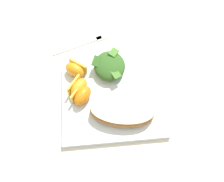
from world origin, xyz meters
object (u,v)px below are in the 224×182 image
(green_salad_pile, at_px, (109,66))
(orange_wedge_middle, at_px, (78,87))
(orange_wedge_rear, at_px, (82,95))
(metal_fork, at_px, (84,43))
(white_plate, at_px, (112,94))
(orange_wedge_front, at_px, (75,69))
(cheesy_pizza_bread, at_px, (122,112))

(green_salad_pile, relative_size, orange_wedge_middle, 1.53)
(orange_wedge_rear, height_order, metal_fork, orange_wedge_rear)
(white_plate, bearing_deg, green_salad_pile, -178.51)
(orange_wedge_front, xyz_separation_m, orange_wedge_middle, (0.06, 0.01, 0.00))
(green_salad_pile, distance_m, orange_wedge_middle, 0.11)
(orange_wedge_front, xyz_separation_m, metal_fork, (-0.12, 0.03, -0.03))
(green_salad_pile, relative_size, metal_fork, 0.58)
(white_plate, bearing_deg, orange_wedge_front, -126.67)
(white_plate, distance_m, metal_fork, 0.21)
(orange_wedge_front, distance_m, metal_fork, 0.13)
(white_plate, distance_m, orange_wedge_rear, 0.09)
(green_salad_pile, bearing_deg, orange_wedge_middle, -55.21)
(white_plate, height_order, green_salad_pile, green_salad_pile)
(cheesy_pizza_bread, bearing_deg, metal_fork, -160.74)
(orange_wedge_middle, xyz_separation_m, metal_fork, (-0.18, 0.02, -0.03))
(cheesy_pizza_bread, height_order, metal_fork, cheesy_pizza_bread)
(white_plate, relative_size, orange_wedge_front, 4.02)
(green_salad_pile, height_order, orange_wedge_rear, green_salad_pile)
(orange_wedge_front, height_order, orange_wedge_middle, same)
(green_salad_pile, bearing_deg, white_plate, 1.49)
(cheesy_pizza_bread, height_order, orange_wedge_rear, orange_wedge_rear)
(green_salad_pile, xyz_separation_m, orange_wedge_rear, (0.09, -0.08, -0.00))
(orange_wedge_middle, xyz_separation_m, orange_wedge_rear, (0.03, 0.01, 0.00))
(cheesy_pizza_bread, height_order, orange_wedge_middle, orange_wedge_middle)
(cheesy_pizza_bread, bearing_deg, orange_wedge_middle, -126.85)
(white_plate, xyz_separation_m, green_salad_pile, (-0.08, -0.00, 0.03))
(orange_wedge_middle, distance_m, orange_wedge_rear, 0.03)
(metal_fork, bearing_deg, cheesy_pizza_bread, 19.26)
(orange_wedge_front, relative_size, orange_wedge_rear, 1.00)
(white_plate, bearing_deg, orange_wedge_rear, -82.43)
(white_plate, distance_m, green_salad_pile, 0.08)
(white_plate, height_order, cheesy_pizza_bread, cheesy_pizza_bread)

